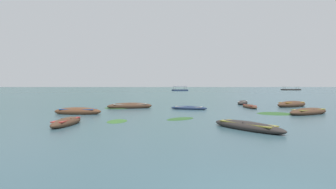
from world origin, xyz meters
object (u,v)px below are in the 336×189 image
rowboat_2 (292,104)px  rowboat_8 (78,111)px  ferry_0 (291,90)px  rowboat_6 (309,112)px  rowboat_1 (130,106)px  rowboat_0 (243,103)px  rowboat_9 (67,122)px  ferry_1 (180,90)px  rowboat_11 (247,126)px  rowboat_5 (250,106)px  rowboat_10 (189,108)px

rowboat_2 → rowboat_8: size_ratio=1.16×
rowboat_8 → ferry_0: 149.85m
rowboat_2 → rowboat_6: (-2.31, -7.55, -0.05)m
ferry_0 → rowboat_1: bearing=-121.6°
ferry_0 → rowboat_0: bearing=-118.1°
rowboat_1 → rowboat_9: (-1.89, -11.28, -0.06)m
rowboat_2 → rowboat_1: bearing=-173.3°
rowboat_6 → rowboat_1: bearing=160.3°
rowboat_6 → rowboat_0: bearing=99.6°
ferry_1 → rowboat_8: bearing=-96.8°
rowboat_8 → ferry_1: size_ratio=0.47×
rowboat_1 → rowboat_11: size_ratio=1.16×
rowboat_1 → ferry_1: 100.79m
rowboat_0 → ferry_0: ferry_0 is taller
rowboat_1 → ferry_1: size_ratio=0.57×
rowboat_1 → rowboat_2: size_ratio=1.04×
rowboat_8 → rowboat_9: rowboat_8 is taller
rowboat_0 → rowboat_6: 11.67m
rowboat_5 → ferry_1: bearing=91.8°
rowboat_0 → rowboat_8: (-16.70, -11.50, 0.02)m
rowboat_9 → rowboat_10: size_ratio=0.89×
rowboat_10 → rowboat_2: bearing=15.9°
rowboat_1 → rowboat_8: bearing=-121.7°
rowboat_8 → rowboat_11: size_ratio=0.96×
rowboat_9 → rowboat_10: 12.75m
rowboat_5 → rowboat_11: rowboat_11 is taller
rowboat_1 → rowboat_9: bearing=-99.5°
rowboat_5 → rowboat_11: bearing=-108.1°
rowboat_2 → rowboat_9: 23.63m
rowboat_1 → rowboat_8: rowboat_1 is taller
rowboat_5 → ferry_0: 136.85m
rowboat_1 → rowboat_6: size_ratio=1.07×
rowboat_1 → rowboat_8: (-3.37, -5.47, -0.01)m
rowboat_5 → ferry_0: bearing=62.7°
rowboat_1 → rowboat_5: (12.45, 0.52, -0.08)m
rowboat_2 → rowboat_10: 12.11m
rowboat_0 → rowboat_9: 23.06m
rowboat_0 → rowboat_2: (4.27, -3.96, 0.06)m
rowboat_0 → ferry_0: 131.55m
rowboat_2 → rowboat_10: rowboat_2 is taller
rowboat_2 → ferry_1: size_ratio=0.55×
rowboat_5 → rowboat_10: bearing=-164.8°
rowboat_0 → rowboat_9: size_ratio=1.14×
rowboat_1 → rowboat_11: rowboat_1 is taller
rowboat_0 → ferry_1: bearing=92.5°
rowboat_9 → rowboat_6: bearing=18.7°
rowboat_5 → rowboat_9: (-14.34, -11.80, 0.02)m
ferry_0 → rowboat_2: bearing=-115.6°
rowboat_10 → rowboat_6: bearing=-24.4°
rowboat_1 → rowboat_2: 17.72m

